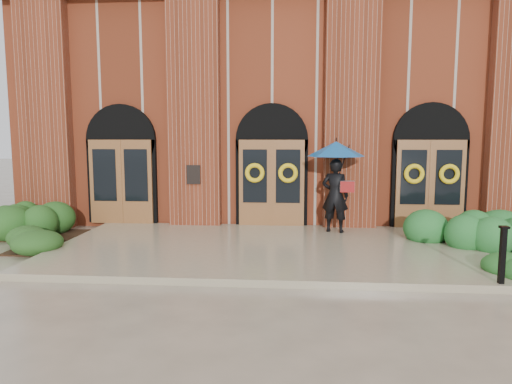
# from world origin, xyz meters

# --- Properties ---
(ground) EXTENTS (90.00, 90.00, 0.00)m
(ground) POSITION_xyz_m (0.00, 0.00, 0.00)
(ground) COLOR tan
(ground) RESTS_ON ground
(landing) EXTENTS (10.00, 5.30, 0.15)m
(landing) POSITION_xyz_m (0.00, 0.15, 0.07)
(landing) COLOR gray
(landing) RESTS_ON ground
(church_building) EXTENTS (16.20, 12.53, 7.00)m
(church_building) POSITION_xyz_m (0.00, 8.78, 3.50)
(church_building) COLOR maroon
(church_building) RESTS_ON ground
(man_with_umbrella) EXTENTS (1.95, 1.95, 2.46)m
(man_with_umbrella) POSITION_xyz_m (1.77, 1.90, 1.87)
(man_with_umbrella) COLOR black
(man_with_umbrella) RESTS_ON landing
(metal_post) EXTENTS (0.15, 0.15, 1.03)m
(metal_post) POSITION_xyz_m (4.30, -2.35, 0.69)
(metal_post) COLOR black
(metal_post) RESTS_ON landing
(hedge_wall_left) EXTENTS (3.39, 1.36, 0.87)m
(hedge_wall_left) POSITION_xyz_m (-7.13, 1.41, 0.44)
(hedge_wall_left) COLOR #214B19
(hedge_wall_left) RESTS_ON ground
(hedge_wall_right) EXTENTS (3.41, 1.36, 0.88)m
(hedge_wall_right) POSITION_xyz_m (5.20, 0.72, 0.44)
(hedge_wall_right) COLOR #226027
(hedge_wall_right) RESTS_ON ground
(hedge_front_left) EXTENTS (1.51, 1.30, 0.54)m
(hedge_front_left) POSITION_xyz_m (-5.31, 0.00, 0.27)
(hedge_front_left) COLOR #214718
(hedge_front_left) RESTS_ON ground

